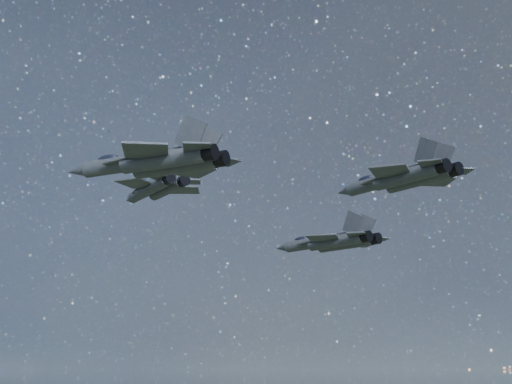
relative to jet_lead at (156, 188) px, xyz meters
The scene contains 4 objects.
jet_lead is the anchor object (origin of this frame).
jet_left 26.44m from the jet_lead, 57.77° to the left, with size 19.04×13.04×4.78m.
jet_right 23.13m from the jet_lead, 49.39° to the right, with size 18.64×13.04×4.70m.
jet_slot 34.65m from the jet_lead, ahead, with size 15.58×10.39×3.95m.
Camera 1 is at (46.40, -69.10, 127.71)m, focal length 50.00 mm.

